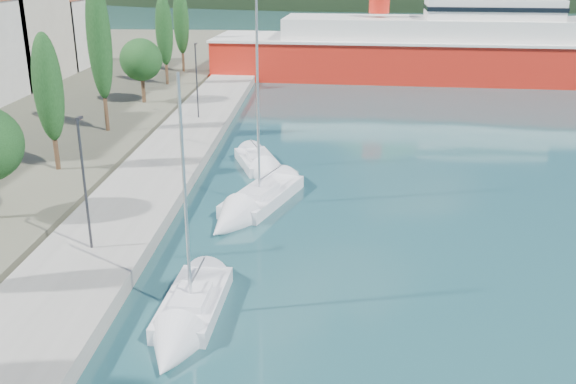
{
  "coord_description": "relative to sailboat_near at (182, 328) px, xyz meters",
  "views": [
    {
      "loc": [
        1.58,
        -12.75,
        13.25
      ],
      "look_at": [
        0.0,
        14.0,
        3.5
      ],
      "focal_mm": 40.0,
      "sensor_mm": 36.0,
      "label": 1
    }
  ],
  "objects": [
    {
      "name": "ground",
      "position": [
        3.6,
        112.25,
        -0.29
      ],
      "size": [
        1400.0,
        1400.0,
        0.0
      ],
      "primitive_type": "plane",
      "color": "#1F4A4F"
    },
    {
      "name": "quay",
      "position": [
        -5.4,
        18.25,
        0.11
      ],
      "size": [
        5.0,
        88.0,
        0.8
      ],
      "primitive_type": "cube",
      "color": "gray",
      "rests_on": "ground"
    },
    {
      "name": "tree_row",
      "position": [
        -11.69,
        23.73,
        5.44
      ],
      "size": [
        3.84,
        62.47,
        11.37
      ],
      "color": "#47301E",
      "rests_on": "land_strip"
    },
    {
      "name": "lamp_posts",
      "position": [
        -5.4,
        6.54,
        3.8
      ],
      "size": [
        0.15,
        49.69,
        6.06
      ],
      "color": "#2D2D33",
      "rests_on": "quay"
    },
    {
      "name": "sailboat_near",
      "position": [
        0.0,
        0.0,
        0.0
      ],
      "size": [
        2.5,
        7.36,
        10.44
      ],
      "color": "silver",
      "rests_on": "ground"
    },
    {
      "name": "sailboat_mid",
      "position": [
        0.92,
        11.96,
        0.03
      ],
      "size": [
        5.37,
        9.41,
        13.16
      ],
      "color": "silver",
      "rests_on": "ground"
    },
    {
      "name": "sailboat_far",
      "position": [
        1.18,
        19.33,
        -0.0
      ],
      "size": [
        4.27,
        7.12,
        9.98
      ],
      "color": "silver",
      "rests_on": "ground"
    },
    {
      "name": "ferry",
      "position": [
        18.58,
        55.92,
        2.89
      ],
      "size": [
        53.28,
        14.83,
        10.45
      ],
      "color": "red",
      "rests_on": "ground"
    }
  ]
}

